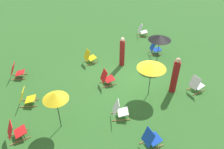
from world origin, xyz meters
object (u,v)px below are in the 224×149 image
at_px(deckchair_3, 155,48).
at_px(person_0, 122,52).
at_px(deckchair_11, 107,78).
at_px(deckchair_7, 17,71).
at_px(deckchair_5, 151,139).
at_px(umbrella_0, 152,66).
at_px(deckchair_10, 196,85).
at_px(person_1, 175,76).
at_px(deckchair_9, 90,57).
at_px(umbrella_2, 160,38).
at_px(deckchair_2, 15,131).
at_px(deckchair_6, 142,31).
at_px(deckchair_1, 26,98).
at_px(umbrella_1, 55,96).
at_px(deckchair_4, 119,110).

bearing_deg(deckchair_3, person_0, 113.60).
bearing_deg(deckchair_11, deckchair_7, 60.24).
distance_m(deckchair_5, umbrella_0, 3.16).
bearing_deg(deckchair_10, person_1, 60.62).
distance_m(deckchair_9, umbrella_2, 4.06).
height_order(person_0, person_1, person_1).
height_order(deckchair_2, person_0, person_0).
bearing_deg(deckchair_6, deckchair_9, 132.49).
relative_size(deckchair_1, deckchair_11, 1.03).
bearing_deg(deckchair_5, umbrella_1, 48.36).
bearing_deg(umbrella_0, deckchair_3, -34.21).
xyz_separation_m(deckchair_10, person_1, (0.39, 1.03, 0.52)).
relative_size(umbrella_0, person_0, 1.04).
height_order(deckchair_11, person_1, person_1).
relative_size(deckchair_5, umbrella_1, 0.47).
height_order(deckchair_6, deckchair_11, same).
bearing_deg(deckchair_11, deckchair_6, -45.85).
relative_size(deckchair_6, deckchair_7, 1.01).
bearing_deg(deckchair_4, deckchair_7, 57.11).
bearing_deg(umbrella_2, person_1, 165.89).
distance_m(deckchair_3, deckchair_11, 4.18).
height_order(deckchair_6, umbrella_2, umbrella_2).
distance_m(deckchair_1, deckchair_5, 5.68).
xyz_separation_m(umbrella_1, umbrella_2, (2.84, -6.10, -0.08)).
relative_size(umbrella_1, person_0, 1.04).
xyz_separation_m(deckchair_6, deckchair_9, (-2.10, 4.46, 0.00)).
xyz_separation_m(deckchair_9, person_1, (-3.90, -3.01, 0.52)).
relative_size(deckchair_11, umbrella_2, 0.49).
distance_m(deckchair_2, person_1, 7.15).
distance_m(umbrella_0, person_0, 2.94).
height_order(deckchair_4, umbrella_0, umbrella_0).
relative_size(deckchair_1, umbrella_1, 0.48).
bearing_deg(deckchair_9, person_0, -128.38).
xyz_separation_m(deckchair_3, umbrella_0, (-3.26, 2.21, 1.27)).
height_order(deckchair_3, umbrella_2, umbrella_2).
xyz_separation_m(deckchair_4, deckchair_7, (4.54, 3.88, 0.00)).
xyz_separation_m(deckchair_1, umbrella_2, (0.97, -7.25, 1.19)).
height_order(deckchair_7, deckchair_10, same).
bearing_deg(umbrella_1, deckchair_7, 19.57).
distance_m(deckchair_11, umbrella_0, 2.50).
bearing_deg(deckchair_2, deckchair_7, -11.65).
bearing_deg(deckchair_9, deckchair_2, 125.26).
distance_m(deckchair_7, umbrella_0, 6.94).
bearing_deg(deckchair_4, umbrella_0, -49.05).
bearing_deg(umbrella_0, deckchair_10, -104.51).
relative_size(umbrella_2, person_1, 0.91).
bearing_deg(deckchair_7, person_1, -104.86).
bearing_deg(umbrella_0, deckchair_4, 114.36).
bearing_deg(deckchair_1, person_1, -87.56).
bearing_deg(deckchair_2, person_1, -97.16).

